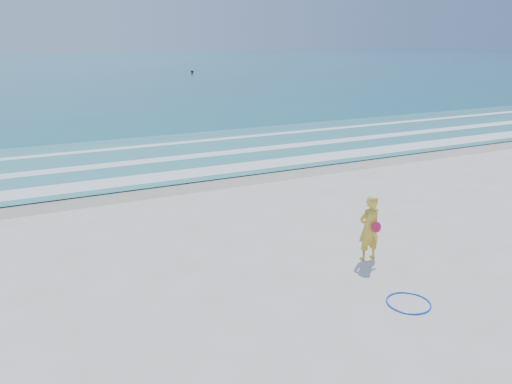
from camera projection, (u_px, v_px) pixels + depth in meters
name	position (u px, v px, depth m)	size (l,w,h in m)	color
ground	(332.00, 277.00, 11.82)	(400.00, 400.00, 0.00)	silver
wet_sand	(200.00, 182.00, 19.53)	(400.00, 2.40, 0.00)	#B2A893
ocean	(37.00, 65.00, 101.67)	(400.00, 190.00, 0.04)	#19727F
shallow	(164.00, 155.00, 23.79)	(400.00, 10.00, 0.01)	#59B7AD
foam_near	(189.00, 173.00, 20.62)	(400.00, 1.40, 0.01)	white
foam_mid	(169.00, 159.00, 23.10)	(400.00, 0.90, 0.01)	white
foam_far	(150.00, 146.00, 25.93)	(400.00, 0.60, 0.01)	white
hoop	(408.00, 303.00, 10.63)	(0.94, 0.94, 0.03)	blue
buoy	(192.00, 72.00, 78.97)	(0.44, 0.44, 0.44)	black
woman	(369.00, 228.00, 12.53)	(0.62, 0.42, 1.69)	gold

